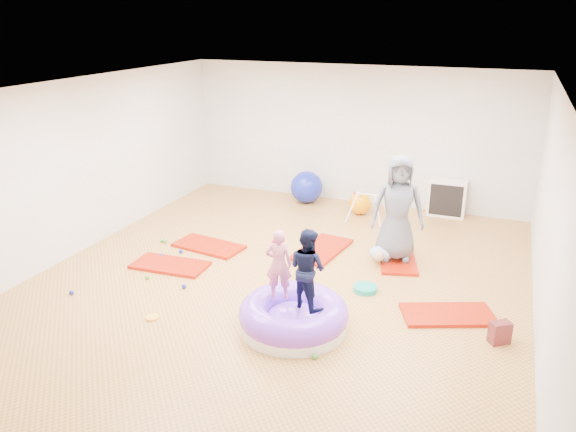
% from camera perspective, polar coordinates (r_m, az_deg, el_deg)
% --- Properties ---
extents(room, '(7.01, 8.01, 2.81)m').
position_cam_1_polar(room, '(7.91, -0.80, 2.72)').
color(room, '#D18048').
rests_on(room, ground).
extents(gym_mat_front_left, '(1.20, 0.65, 0.05)m').
position_cam_1_polar(gym_mat_front_left, '(9.01, -11.89, -4.90)').
color(gym_mat_front_left, '#BE2500').
rests_on(gym_mat_front_left, ground).
extents(gym_mat_mid_left, '(1.25, 0.75, 0.05)m').
position_cam_1_polar(gym_mat_mid_left, '(9.61, -8.06, -3.03)').
color(gym_mat_mid_left, '#BE2500').
rests_on(gym_mat_mid_left, ground).
extents(gym_mat_center_back, '(0.78, 1.30, 0.05)m').
position_cam_1_polar(gym_mat_center_back, '(9.39, 3.47, -3.42)').
color(gym_mat_center_back, '#BE2500').
rests_on(gym_mat_center_back, ground).
extents(gym_mat_right, '(1.31, 1.00, 0.05)m').
position_cam_1_polar(gym_mat_right, '(7.74, 15.93, -9.62)').
color(gym_mat_right, '#BE2500').
rests_on(gym_mat_right, ground).
extents(gym_mat_rear_right, '(0.83, 1.23, 0.05)m').
position_cam_1_polar(gym_mat_rear_right, '(9.18, 11.07, -4.36)').
color(gym_mat_rear_right, '#BE2500').
rests_on(gym_mat_rear_right, ground).
extents(inflatable_cushion, '(1.38, 1.38, 0.43)m').
position_cam_1_polar(inflatable_cushion, '(7.12, 0.57, -10.17)').
color(inflatable_cushion, white).
rests_on(inflatable_cushion, ground).
extents(child_pink, '(0.38, 0.30, 0.92)m').
position_cam_1_polar(child_pink, '(6.96, -0.95, -4.54)').
color(child_pink, '#CC6684').
rests_on(child_pink, inflatable_cushion).
extents(child_navy, '(0.61, 0.55, 1.01)m').
position_cam_1_polar(child_navy, '(6.73, 1.99, -4.98)').
color(child_navy, black).
rests_on(child_navy, inflatable_cushion).
extents(adult_caregiver, '(0.95, 0.77, 1.69)m').
position_cam_1_polar(adult_caregiver, '(8.88, 11.08, 0.81)').
color(adult_caregiver, slate).
rests_on(adult_caregiver, gym_mat_rear_right).
extents(infant, '(0.38, 0.39, 0.23)m').
position_cam_1_polar(infant, '(9.00, 9.38, -3.81)').
color(infant, '#9BC3EE').
rests_on(infant, gym_mat_rear_right).
extents(ball_pit_balls, '(3.77, 3.08, 0.07)m').
position_cam_1_polar(ball_pit_balls, '(8.70, -9.38, -5.59)').
color(ball_pit_balls, '#1522A7').
rests_on(ball_pit_balls, ground).
extents(exercise_ball_blue, '(0.67, 0.67, 0.67)m').
position_cam_1_polar(exercise_ball_blue, '(11.68, 1.90, 2.95)').
color(exercise_ball_blue, '#1522A7').
rests_on(exercise_ball_blue, ground).
extents(exercise_ball_orange, '(0.43, 0.43, 0.43)m').
position_cam_1_polar(exercise_ball_orange, '(11.12, 7.33, 1.26)').
color(exercise_ball_orange, '#FF9B00').
rests_on(exercise_ball_orange, ground).
extents(infant_play_gym, '(0.71, 0.67, 0.54)m').
position_cam_1_polar(infant_play_gym, '(10.73, 8.10, 1.36)').
color(infant_play_gym, white).
rests_on(infant_play_gym, ground).
extents(cube_shelf, '(0.71, 0.35, 0.71)m').
position_cam_1_polar(cube_shelf, '(11.33, 15.85, 1.76)').
color(cube_shelf, white).
rests_on(cube_shelf, ground).
extents(balance_disc, '(0.34, 0.34, 0.08)m').
position_cam_1_polar(balance_disc, '(8.15, 7.86, -7.32)').
color(balance_disc, '#139B8B').
rests_on(balance_disc, ground).
extents(backpack, '(0.28, 0.26, 0.28)m').
position_cam_1_polar(backpack, '(7.31, 20.72, -11.01)').
color(backpack, maroon).
rests_on(backpack, ground).
extents(yellow_toy, '(0.18, 0.18, 0.03)m').
position_cam_1_polar(yellow_toy, '(7.62, -13.63, -9.98)').
color(yellow_toy, yellow).
rests_on(yellow_toy, ground).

